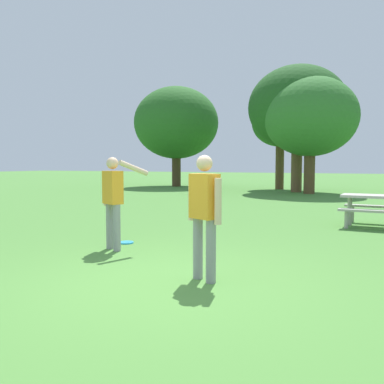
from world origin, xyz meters
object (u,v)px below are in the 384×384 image
(tree_tall_left, at_px, (176,123))
(tree_slender_mid, at_px, (310,117))
(person_thrower, at_px, (204,209))
(picnic_table_near, at_px, (379,204))
(person_catcher, at_px, (114,196))
(frisbee, at_px, (126,243))
(tree_broad_center, at_px, (280,123))
(tree_far_right, at_px, (298,108))

(tree_tall_left, xyz_separation_m, tree_slender_mid, (9.00, -3.11, -0.33))
(person_thrower, distance_m, tree_slender_mid, 16.62)
(tree_slender_mid, bearing_deg, tree_tall_left, 160.93)
(picnic_table_near, relative_size, tree_slender_mid, 0.31)
(person_catcher, bearing_deg, frisbee, 102.78)
(person_thrower, height_order, tree_tall_left, tree_tall_left)
(person_thrower, bearing_deg, person_catcher, 153.04)
(person_catcher, distance_m, tree_broad_center, 18.46)
(tree_tall_left, distance_m, tree_far_right, 8.49)
(picnic_table_near, distance_m, tree_slender_mid, 11.39)
(frisbee, distance_m, tree_broad_center, 18.05)
(picnic_table_near, xyz_separation_m, tree_far_right, (-3.98, 11.36, 3.86))
(person_catcher, bearing_deg, person_thrower, -26.96)
(picnic_table_near, bearing_deg, frisbee, -136.56)
(person_catcher, bearing_deg, tree_slender_mid, 85.82)
(picnic_table_near, bearing_deg, tree_broad_center, 111.63)
(frisbee, height_order, tree_broad_center, tree_broad_center)
(person_catcher, height_order, frisbee, person_catcher)
(tree_tall_left, bearing_deg, picnic_table_near, -48.04)
(person_catcher, xyz_separation_m, tree_tall_left, (-7.89, 18.33, 3.19))
(tree_tall_left, bearing_deg, frisbee, -66.38)
(frisbee, xyz_separation_m, picnic_table_near, (4.42, 4.19, 0.55))
(tree_tall_left, relative_size, tree_broad_center, 1.23)
(tree_far_right, bearing_deg, tree_slender_mid, -49.11)
(person_thrower, bearing_deg, tree_broad_center, 99.50)
(tree_far_right, bearing_deg, picnic_table_near, -70.69)
(tree_slender_mid, bearing_deg, person_catcher, -94.18)
(person_catcher, relative_size, tree_tall_left, 0.25)
(tree_tall_left, height_order, tree_broad_center, tree_tall_left)
(tree_tall_left, relative_size, tree_slender_mid, 1.12)
(frisbee, height_order, tree_slender_mid, tree_slender_mid)
(tree_far_right, xyz_separation_m, tree_slender_mid, (0.80, -0.93, -0.60))
(tree_far_right, bearing_deg, frisbee, -91.63)
(person_thrower, height_order, tree_far_right, tree_far_right)
(picnic_table_near, bearing_deg, tree_tall_left, 131.96)
(tree_broad_center, bearing_deg, person_thrower, -80.50)
(tree_broad_center, bearing_deg, picnic_table_near, -68.37)
(tree_broad_center, distance_m, tree_far_right, 2.53)
(tree_tall_left, distance_m, tree_slender_mid, 9.53)
(tree_broad_center, relative_size, tree_slender_mid, 0.91)
(picnic_table_near, bearing_deg, person_catcher, -131.94)
(person_catcher, xyz_separation_m, tree_slender_mid, (1.11, 15.21, 2.86))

